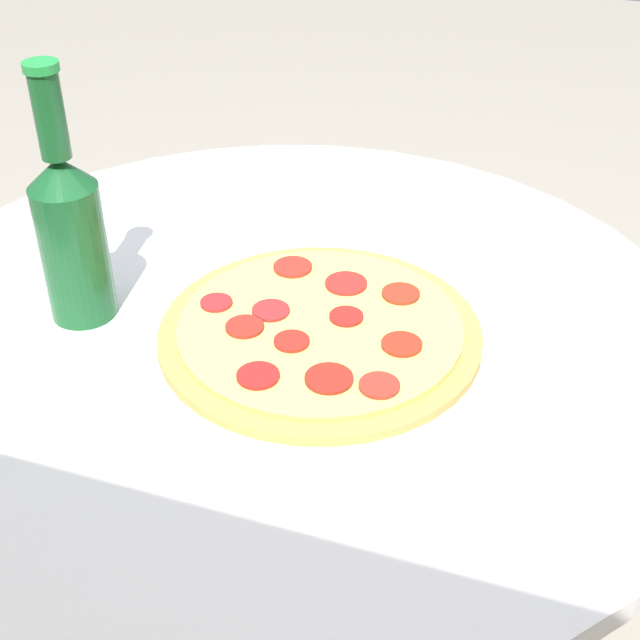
% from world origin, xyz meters
% --- Properties ---
extents(table, '(0.85, 0.85, 0.68)m').
position_xyz_m(table, '(0.00, 0.00, 0.48)').
color(table, white).
rests_on(table, ground_plane).
extents(pizza, '(0.31, 0.31, 0.02)m').
position_xyz_m(pizza, '(-0.05, 0.02, 0.69)').
color(pizza, '#C68E47').
rests_on(pizza, table).
extents(beer_bottle, '(0.07, 0.07, 0.26)m').
position_xyz_m(beer_bottle, '(0.19, 0.05, 0.78)').
color(beer_bottle, '#144C23').
rests_on(beer_bottle, table).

